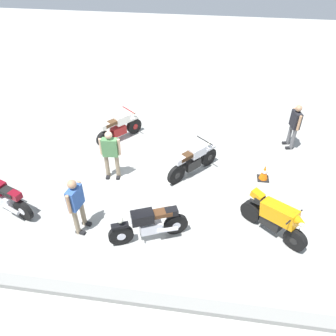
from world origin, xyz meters
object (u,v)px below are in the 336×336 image
(motorcycle_orange_sportbike, at_px, (275,217))
(person_in_green_shirt, at_px, (111,152))
(person_in_black_shirt, at_px, (295,124))
(motorcycle_silver_cruiser, at_px, (193,161))
(motorcycle_black_cruiser, at_px, (149,224))
(motorcycle_maroon_cruiser, at_px, (3,196))
(person_in_blue_shirt, at_px, (76,202))
(motorcycle_cream_vintage, at_px, (119,128))
(traffic_cone, at_px, (264,173))

(motorcycle_orange_sportbike, relative_size, person_in_green_shirt, 0.96)
(motorcycle_orange_sportbike, xyz_separation_m, person_in_black_shirt, (-1.04, -4.28, 0.34))
(motorcycle_silver_cruiser, height_order, motorcycle_black_cruiser, same)
(motorcycle_orange_sportbike, bearing_deg, motorcycle_maroon_cruiser, -138.50)
(person_in_green_shirt, bearing_deg, person_in_blue_shirt, -11.03)
(motorcycle_silver_cruiser, height_order, person_in_black_shirt, person_in_black_shirt)
(motorcycle_black_cruiser, bearing_deg, person_in_black_shirt, -153.60)
(person_in_black_shirt, bearing_deg, motorcycle_orange_sportbike, 62.91)
(motorcycle_silver_cruiser, distance_m, motorcycle_cream_vintage, 3.28)
(motorcycle_orange_sportbike, relative_size, person_in_blue_shirt, 0.95)
(motorcycle_black_cruiser, relative_size, person_in_black_shirt, 1.19)
(traffic_cone, bearing_deg, motorcycle_black_cruiser, 42.61)
(motorcycle_orange_sportbike, distance_m, person_in_green_shirt, 5.12)
(motorcycle_maroon_cruiser, distance_m, motorcycle_orange_sportbike, 7.41)
(motorcycle_maroon_cruiser, height_order, traffic_cone, motorcycle_maroon_cruiser)
(motorcycle_maroon_cruiser, relative_size, person_in_black_shirt, 1.21)
(person_in_blue_shirt, xyz_separation_m, person_in_black_shirt, (-6.11, -4.85, -0.03))
(person_in_green_shirt, bearing_deg, traffic_cone, 91.86)
(motorcycle_silver_cruiser, relative_size, person_in_blue_shirt, 0.98)
(motorcycle_black_cruiser, distance_m, person_in_black_shirt, 6.50)
(person_in_blue_shirt, bearing_deg, motorcycle_silver_cruiser, 55.93)
(motorcycle_maroon_cruiser, height_order, motorcycle_black_cruiser, same)
(motorcycle_maroon_cruiser, relative_size, person_in_green_shirt, 1.18)
(person_in_green_shirt, height_order, person_in_blue_shirt, person_in_blue_shirt)
(motorcycle_silver_cruiser, bearing_deg, motorcycle_cream_vintage, 100.88)
(motorcycle_maroon_cruiser, distance_m, motorcycle_cream_vintage, 4.64)
(person_in_black_shirt, bearing_deg, motorcycle_silver_cruiser, 18.19)
(motorcycle_silver_cruiser, bearing_deg, motorcycle_maroon_cruiser, 156.14)
(motorcycle_black_cruiser, height_order, person_in_blue_shirt, person_in_blue_shirt)
(motorcycle_black_cruiser, distance_m, motorcycle_orange_sportbike, 3.24)
(motorcycle_orange_sportbike, xyz_separation_m, person_in_blue_shirt, (5.07, 0.57, 0.37))
(person_in_black_shirt, bearing_deg, traffic_cone, 48.63)
(person_in_black_shirt, relative_size, traffic_cone, 3.12)
(motorcycle_orange_sportbike, bearing_deg, person_in_blue_shirt, -133.55)
(person_in_green_shirt, height_order, traffic_cone, person_in_green_shirt)
(motorcycle_maroon_cruiser, xyz_separation_m, motorcycle_black_cruiser, (-4.23, 0.45, 0.00))
(person_in_blue_shirt, height_order, traffic_cone, person_in_blue_shirt)
(motorcycle_black_cruiser, xyz_separation_m, person_in_black_shirt, (-4.22, -4.92, 0.42))
(motorcycle_maroon_cruiser, distance_m, person_in_black_shirt, 9.57)
(motorcycle_silver_cruiser, bearing_deg, person_in_black_shirt, -17.60)
(person_in_black_shirt, height_order, traffic_cone, person_in_black_shirt)
(motorcycle_maroon_cruiser, height_order, person_in_green_shirt, person_in_green_shirt)
(motorcycle_silver_cruiser, xyz_separation_m, motorcycle_cream_vintage, (2.85, -1.64, -0.03))
(person_in_blue_shirt, distance_m, traffic_cone, 5.82)
(person_in_green_shirt, bearing_deg, motorcycle_cream_vintage, -175.61)
(person_in_green_shirt, bearing_deg, motorcycle_silver_cruiser, 96.85)
(motorcycle_cream_vintage, xyz_separation_m, traffic_cone, (-5.12, 1.61, -0.23))
(motorcycle_maroon_cruiser, distance_m, person_in_blue_shirt, 2.41)
(motorcycle_silver_cruiser, bearing_deg, person_in_blue_shirt, 176.17)
(motorcycle_cream_vintage, xyz_separation_m, motorcycle_orange_sportbike, (-5.15, 3.87, 0.11))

